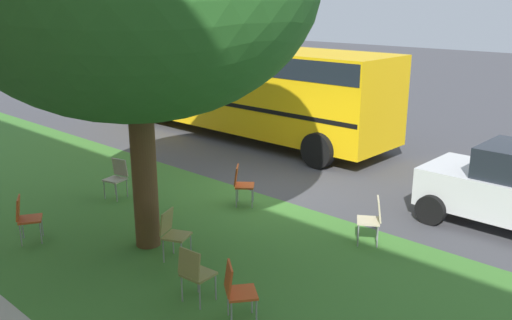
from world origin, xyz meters
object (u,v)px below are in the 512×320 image
object	(u,v)px
chair_1	(173,231)
chair_2	(241,182)
chair_4	(25,215)
chair_6	(373,217)
school_bus	(242,82)
chair_5	(236,288)
chair_0	(195,271)
chair_3	(117,175)

from	to	relation	value
chair_1	chair_2	distance (m)	2.83
chair_4	chair_2	bearing A→B (deg)	-111.14
chair_2	chair_6	bearing A→B (deg)	-176.31
chair_2	school_bus	distance (m)	6.49
chair_2	chair_6	distance (m)	3.13
chair_5	chair_0	bearing A→B (deg)	4.37
chair_2	chair_5	xyz separation A→B (m)	(-3.11, 3.29, 0.00)
chair_4	chair_5	distance (m)	4.73
chair_0	chair_6	world-z (taller)	same
chair_3	school_bus	bearing A→B (deg)	-71.58
chair_6	school_bus	bearing A→B (deg)	-30.17
chair_1	chair_6	bearing A→B (deg)	-127.08
chair_2	school_bus	xyz separation A→B (m)	(4.42, -4.59, 1.24)
chair_1	chair_3	distance (m)	3.52
school_bus	chair_5	bearing A→B (deg)	133.74
chair_5	chair_4	bearing A→B (deg)	9.14
chair_4	chair_5	xyz separation A→B (m)	(-4.67, -0.75, 0.00)
chair_3	school_bus	world-z (taller)	school_bus
chair_0	chair_3	xyz separation A→B (m)	(4.70, -1.80, 0.00)
chair_1	school_bus	bearing A→B (deg)	-53.38
chair_0	chair_6	xyz separation A→B (m)	(-0.80, -3.55, 0.00)
chair_1	chair_3	xyz separation A→B (m)	(3.34, -1.11, 0.00)
chair_5	chair_1	bearing A→B (deg)	-16.27
chair_3	chair_4	distance (m)	2.62
chair_2	chair_6	xyz separation A→B (m)	(-3.12, -0.20, 0.00)
school_bus	chair_4	bearing A→B (deg)	108.35
chair_5	chair_6	bearing A→B (deg)	-90.20
chair_3	chair_5	bearing A→B (deg)	162.47
chair_4	chair_6	xyz separation A→B (m)	(-4.69, -4.24, 0.00)
chair_2	chair_5	world-z (taller)	same
chair_2	chair_5	size ratio (longest dim) A/B	1.00
chair_3	chair_6	distance (m)	5.77
chair_6	school_bus	distance (m)	8.82
chair_1	chair_4	distance (m)	2.88
chair_4	school_bus	bearing A→B (deg)	-71.65
chair_6	school_bus	xyz separation A→B (m)	(7.55, -4.39, 1.24)
chair_1	chair_4	bearing A→B (deg)	28.65
chair_0	chair_5	bearing A→B (deg)	-175.63
chair_4	school_bus	xyz separation A→B (m)	(2.86, -8.63, 1.24)
chair_0	chair_2	world-z (taller)	same
chair_1	chair_3	world-z (taller)	same
chair_1	chair_5	distance (m)	2.24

